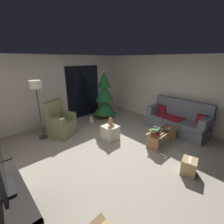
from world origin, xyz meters
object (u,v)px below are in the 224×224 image
object	(u,v)px
cardboard_box_taped_mid_floor	(189,166)
remote_black	(166,131)
teddy_bear_honey	(111,122)
teddy_bear_cream_by_tree	(91,121)
armchair	(61,123)
couch	(178,120)
cell_phone	(155,128)
remote_silver	(160,129)
coffee_table	(162,135)
floor_lamp	(36,90)
television	(1,169)
book_stack	(155,131)
ottoman	(110,133)
media_shelf	(12,219)
remote_white	(170,129)
christmas_tree	(105,98)

from	to	relation	value
cardboard_box_taped_mid_floor	remote_black	bearing A→B (deg)	53.26
teddy_bear_honey	teddy_bear_cream_by_tree	bearing A→B (deg)	79.25
armchair	cardboard_box_taped_mid_floor	distance (m)	3.77
couch	cell_phone	bearing A→B (deg)	-179.30
couch	teddy_bear_cream_by_tree	distance (m)	3.09
armchair	remote_silver	bearing A→B (deg)	-51.75
coffee_table	floor_lamp	bearing A→B (deg)	131.87
cell_phone	television	size ratio (longest dim) A/B	0.17
armchair	floor_lamp	distance (m)	1.24
couch	remote_black	size ratio (longest dim) A/B	12.59
coffee_table	cardboard_box_taped_mid_floor	distance (m)	1.26
book_stack	ottoman	size ratio (longest dim) A/B	0.65
book_stack	media_shelf	xyz separation A→B (m)	(-3.42, -0.04, -0.11)
remote_black	floor_lamp	distance (m)	3.86
couch	television	bearing A→B (deg)	-179.65
coffee_table	couch	bearing A→B (deg)	4.18
armchair	teddy_bear_cream_by_tree	distance (m)	1.27
remote_white	cardboard_box_taped_mid_floor	distance (m)	1.38
floor_lamp	television	world-z (taller)	floor_lamp
remote_silver	ottoman	world-z (taller)	ottoman
remote_silver	armchair	xyz separation A→B (m)	(-1.90, 2.42, -0.02)
floor_lamp	cardboard_box_taped_mid_floor	bearing A→B (deg)	-65.30
remote_white	teddy_bear_cream_by_tree	distance (m)	2.85
christmas_tree	remote_silver	bearing A→B (deg)	-92.65
ottoman	cardboard_box_taped_mid_floor	bearing A→B (deg)	-84.05
teddy_bear_honey	cardboard_box_taped_mid_floor	xyz separation A→B (m)	(0.23, -2.25, -0.39)
floor_lamp	book_stack	bearing A→B (deg)	-51.92
television	cardboard_box_taped_mid_floor	size ratio (longest dim) A/B	2.17
remote_black	book_stack	size ratio (longest dim) A/B	0.54
floor_lamp	cardboard_box_taped_mid_floor	world-z (taller)	floor_lamp
christmas_tree	couch	bearing A→B (deg)	-70.01
remote_silver	teddy_bear_honey	bearing A→B (deg)	98.96
media_shelf	remote_black	bearing A→B (deg)	-1.44
book_stack	television	bearing A→B (deg)	179.86
remote_white	armchair	bearing A→B (deg)	56.33
couch	media_shelf	distance (m)	4.85
armchair	teddy_bear_honey	size ratio (longest dim) A/B	3.96
cell_phone	television	world-z (taller)	television
ottoman	media_shelf	bearing A→B (deg)	-156.74
remote_black	teddy_bear_cream_by_tree	size ratio (longest dim) A/B	0.55
remote_white	media_shelf	world-z (taller)	media_shelf
remote_white	book_stack	distance (m)	0.61
remote_black	christmas_tree	world-z (taller)	christmas_tree
remote_white	cell_phone	bearing A→B (deg)	93.30
coffee_table	ottoman	distance (m)	1.53
armchair	media_shelf	bearing A→B (deg)	-126.50
christmas_tree	teddy_bear_cream_by_tree	world-z (taller)	christmas_tree
cardboard_box_taped_mid_floor	christmas_tree	bearing A→B (deg)	77.64
floor_lamp	media_shelf	distance (m)	3.22
cardboard_box_taped_mid_floor	floor_lamp	bearing A→B (deg)	114.70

